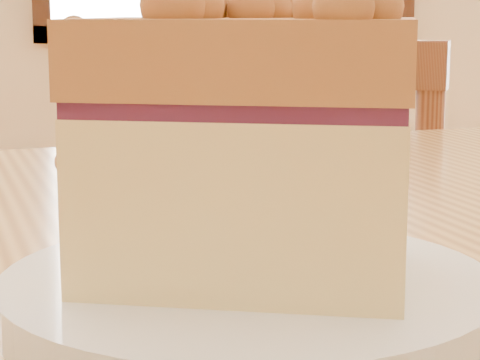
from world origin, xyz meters
name	(u,v)px	position (x,y,z in m)	size (l,w,h in m)	color
cafe_chair_main	(318,336)	(0.12, 0.82, 0.43)	(0.50, 0.50, 0.85)	brown
plate	(248,296)	(-0.07, -0.02, 0.76)	(0.21, 0.21, 0.02)	white
cake_slice	(244,137)	(-0.08, -0.02, 0.82)	(0.16, 0.13, 0.12)	#FFD690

